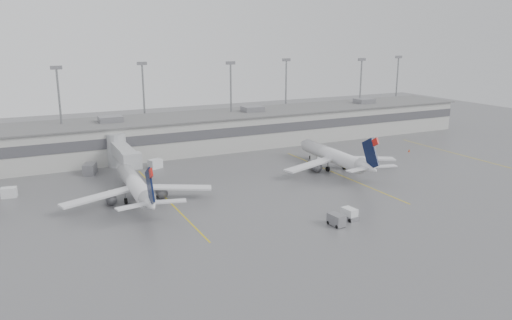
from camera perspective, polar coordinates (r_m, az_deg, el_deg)
name	(u,v)px	position (r m, az deg, el deg)	size (l,w,h in m)	color
ground	(336,231)	(72.14, 9.13, -7.99)	(260.00, 260.00, 0.00)	#4E4E50
terminal	(197,132)	(120.97, -6.81, 3.19)	(152.00, 17.00, 9.45)	#B3B3AD
light_masts	(188,97)	(125.16, -7.81, 7.17)	(142.40, 8.00, 20.60)	gray
jet_bridge_right	(121,152)	(104.19, -15.18, 0.84)	(4.00, 17.20, 7.00)	#999B9E
stand_markings	(260,186)	(91.53, 0.45, -2.98)	(105.25, 40.00, 0.01)	gold
jet_mid_left	(136,185)	(84.67, -13.52, -2.85)	(24.66, 27.67, 8.95)	silver
jet_mid_right	(335,156)	(102.84, 9.04, 0.43)	(25.55, 28.67, 9.27)	silver
baggage_tug	(349,215)	(76.48, 10.62, -6.20)	(2.00, 2.87, 1.75)	silver
baggage_cart	(336,220)	(73.71, 9.17, -6.75)	(1.77, 2.80, 1.72)	slate
gse_uld_a	(9,192)	(94.85, -26.40, -3.34)	(2.46, 1.64, 1.74)	silver
gse_uld_b	(155,164)	(105.35, -11.44, -0.43)	(2.67, 1.78, 1.89)	silver
gse_uld_c	(317,156)	(110.74, 7.03, 0.46)	(2.69, 1.79, 1.90)	silver
gse_loader	(90,169)	(104.19, -18.46, -0.98)	(2.17, 3.46, 2.17)	slate
cone_b	(150,175)	(99.05, -12.08, -1.73)	(0.50, 0.50, 0.79)	#E33C04
cone_c	(297,168)	(102.72, 4.68, -0.89)	(0.49, 0.49, 0.79)	#E33C04
cone_d	(409,150)	(123.41, 17.09, 1.05)	(0.41, 0.41, 0.66)	#E33C04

